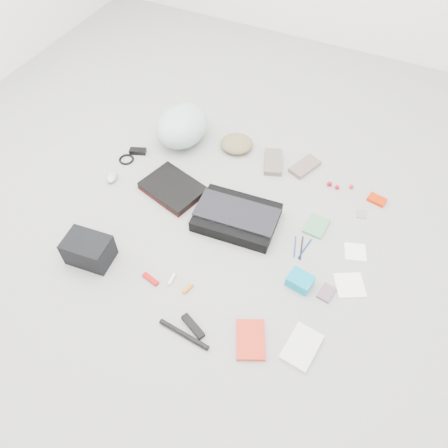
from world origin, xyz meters
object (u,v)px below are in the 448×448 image
at_px(messenger_bag, 237,217).
at_px(bike_helmet, 182,126).
at_px(accordion_wallet, 300,281).
at_px(camera_bag, 89,250).
at_px(laptop, 173,187).
at_px(book_red, 251,340).

bearing_deg(messenger_bag, bike_helmet, 136.66).
xyz_separation_m(bike_helmet, accordion_wallet, (0.99, -0.66, -0.08)).
bearing_deg(bike_helmet, camera_bag, -89.68).
xyz_separation_m(messenger_bag, laptop, (-0.41, 0.05, -0.00)).
bearing_deg(book_red, messenger_bag, 95.10).
bearing_deg(accordion_wallet, book_red, -96.15).
bearing_deg(camera_bag, bike_helmet, 85.21).
relative_size(laptop, camera_bag, 1.50).
bearing_deg(accordion_wallet, camera_bag, -153.86).
distance_m(book_red, accordion_wallet, 0.37).
height_order(messenger_bag, laptop, messenger_bag).
xyz_separation_m(laptop, bike_helmet, (-0.16, 0.40, 0.08)).
relative_size(messenger_bag, camera_bag, 1.93).
bearing_deg(camera_bag, laptop, 70.36).
xyz_separation_m(bike_helmet, book_red, (0.89, -1.02, -0.10)).
bearing_deg(book_red, camera_bag, 151.61).
relative_size(messenger_bag, laptop, 1.28).
height_order(camera_bag, accordion_wallet, camera_bag).
height_order(bike_helmet, accordion_wallet, bike_helmet).
xyz_separation_m(camera_bag, accordion_wallet, (0.97, 0.30, -0.04)).
height_order(laptop, camera_bag, camera_bag).
distance_m(laptop, bike_helmet, 0.44).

